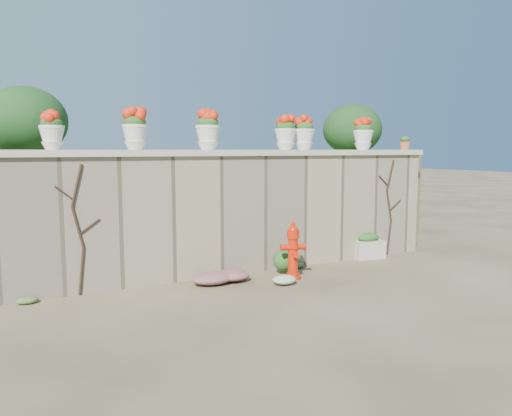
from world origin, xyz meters
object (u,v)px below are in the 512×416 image
planter_box (368,246)px  terracotta_pot (405,144)px  urn_pot_0 (52,130)px  fire_hydrant (293,250)px

planter_box → terracotta_pot: 2.30m
planter_box → terracotta_pot: terracotta_pot is taller
planter_box → urn_pot_0: bearing=-174.0°
fire_hydrant → urn_pot_0: (-3.48, 0.89, 1.89)m
fire_hydrant → planter_box: (2.14, 0.64, -0.25)m
urn_pot_0 → terracotta_pot: bearing=0.0°
planter_box → terracotta_pot: bearing=21.1°
fire_hydrant → planter_box: fire_hydrant is taller
planter_box → urn_pot_0: 6.02m
terracotta_pot → planter_box: bearing=-167.4°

